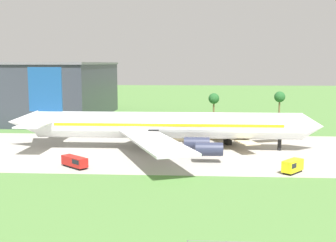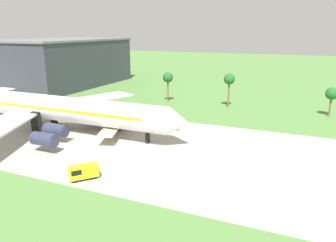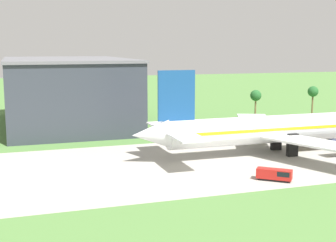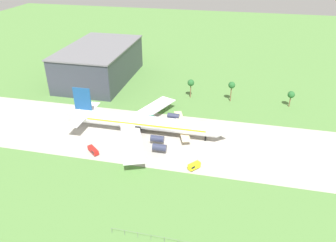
{
  "view_description": "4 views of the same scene",
  "coord_description": "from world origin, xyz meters",
  "px_view_note": "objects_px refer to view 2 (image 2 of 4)",
  "views": [
    {
      "loc": [
        -39.48,
        -96.62,
        20.29
      ],
      "look_at": [
        -45.54,
        2.0,
        6.77
      ],
      "focal_mm": 45.0,
      "sensor_mm": 36.0,
      "label": 1
    },
    {
      "loc": [
        12.79,
        -60.37,
        24.77
      ],
      "look_at": [
        -14.25,
        2.0,
        5.77
      ],
      "focal_mm": 35.0,
      "sensor_mm": 36.0,
      "label": 2
    },
    {
      "loc": [
        -107.12,
        -89.82,
        24.2
      ],
      "look_at": [
        -76.83,
        2.0,
        8.88
      ],
      "focal_mm": 50.0,
      "sensor_mm": 36.0,
      "label": 3
    },
    {
      "loc": [
        -8.7,
        -118.41,
        76.11
      ],
      "look_at": [
        -36.5,
        5.0,
        6.0
      ],
      "focal_mm": 35.0,
      "sensor_mm": 36.0,
      "label": 4
    }
  ],
  "objects_px": {
    "catering_van": "(83,172)",
    "terminal_building": "(63,62)",
    "regional_aircraft": "(118,119)",
    "jet_airliner": "(50,107)"
  },
  "relations": [
    {
      "from": "catering_van",
      "to": "terminal_building",
      "type": "distance_m",
      "value": 105.77
    },
    {
      "from": "regional_aircraft",
      "to": "terminal_building",
      "type": "relative_size",
      "value": 0.49
    },
    {
      "from": "regional_aircraft",
      "to": "terminal_building",
      "type": "bearing_deg",
      "value": 139.89
    },
    {
      "from": "regional_aircraft",
      "to": "jet_airliner",
      "type": "bearing_deg",
      "value": -158.08
    },
    {
      "from": "catering_van",
      "to": "terminal_building",
      "type": "relative_size",
      "value": 0.08
    },
    {
      "from": "jet_airliner",
      "to": "regional_aircraft",
      "type": "bearing_deg",
      "value": 21.92
    },
    {
      "from": "jet_airliner",
      "to": "regional_aircraft",
      "type": "height_order",
      "value": "jet_airliner"
    },
    {
      "from": "catering_van",
      "to": "terminal_building",
      "type": "xyz_separation_m",
      "value": [
        -70.46,
        78.36,
        9.04
      ]
    },
    {
      "from": "terminal_building",
      "to": "jet_airliner",
      "type": "bearing_deg",
      "value": -52.12
    },
    {
      "from": "jet_airliner",
      "to": "terminal_building",
      "type": "height_order",
      "value": "terminal_building"
    }
  ]
}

